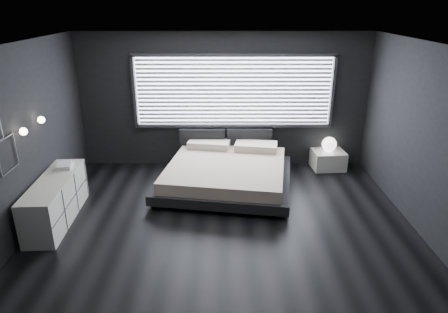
{
  "coord_description": "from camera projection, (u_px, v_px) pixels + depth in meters",
  "views": [
    {
      "loc": [
        -0.01,
        -5.41,
        3.34
      ],
      "look_at": [
        0.0,
        0.85,
        0.9
      ],
      "focal_mm": 32.0,
      "sensor_mm": 36.0,
      "label": 1
    }
  ],
  "objects": [
    {
      "name": "room",
      "position": [
        224.0,
        146.0,
        5.75
      ],
      "size": [
        6.04,
        6.0,
        2.8
      ],
      "color": "black",
      "rests_on": "ground"
    },
    {
      "name": "window",
      "position": [
        234.0,
        92.0,
        8.18
      ],
      "size": [
        4.14,
        0.09,
        1.52
      ],
      "color": "white",
      "rests_on": "ground"
    },
    {
      "name": "headboard",
      "position": [
        226.0,
        140.0,
        8.51
      ],
      "size": [
        1.96,
        0.16,
        0.52
      ],
      "color": "black",
      "rests_on": "ground"
    },
    {
      "name": "sconce_near",
      "position": [
        23.0,
        131.0,
        5.71
      ],
      "size": [
        0.18,
        0.11,
        0.11
      ],
      "color": "silver",
      "rests_on": "ground"
    },
    {
      "name": "sconce_far",
      "position": [
        41.0,
        120.0,
        6.27
      ],
      "size": [
        0.18,
        0.11,
        0.11
      ],
      "color": "silver",
      "rests_on": "ground"
    },
    {
      "name": "wall_art_lower",
      "position": [
        8.0,
        155.0,
        5.47
      ],
      "size": [
        0.01,
        0.48,
        0.48
      ],
      "color": "#47474C",
      "rests_on": "ground"
    },
    {
      "name": "bed",
      "position": [
        227.0,
        172.0,
        7.64
      ],
      "size": [
        2.74,
        2.65,
        0.62
      ],
      "color": "black",
      "rests_on": "ground"
    },
    {
      "name": "nightstand",
      "position": [
        328.0,
        160.0,
        8.5
      ],
      "size": [
        0.71,
        0.61,
        0.39
      ],
      "primitive_type": "cube",
      "rotation": [
        0.0,
        0.0,
        0.09
      ],
      "color": "silver",
      "rests_on": "ground"
    },
    {
      "name": "orb_lamp",
      "position": [
        329.0,
        144.0,
        8.38
      ],
      "size": [
        0.3,
        0.3,
        0.3
      ],
      "primitive_type": "sphere",
      "color": "white",
      "rests_on": "nightstand"
    },
    {
      "name": "dresser",
      "position": [
        56.0,
        200.0,
        6.42
      ],
      "size": [
        0.58,
        1.8,
        0.71
      ],
      "color": "silver",
      "rests_on": "ground"
    },
    {
      "name": "book_stack",
      "position": [
        64.0,
        166.0,
        6.75
      ],
      "size": [
        0.32,
        0.39,
        0.07
      ],
      "color": "silver",
      "rests_on": "dresser"
    }
  ]
}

